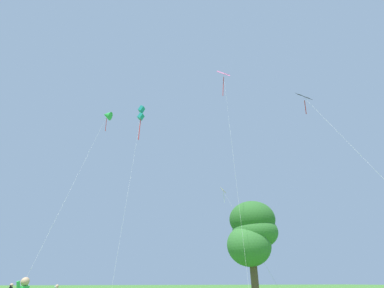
{
  "coord_description": "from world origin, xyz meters",
  "views": [
    {
      "loc": [
        -0.48,
        -5.72,
        1.64
      ],
      "look_at": [
        8.73,
        22.58,
        16.4
      ],
      "focal_mm": 26.15,
      "sensor_mm": 36.0,
      "label": 1
    }
  ],
  "objects": [
    {
      "name": "kite_pink_low",
      "position": [
        12.45,
        20.58,
        25.22
      ],
      "size": [
        3.36,
        7.14,
        27.42
      ],
      "color": "pink",
      "rests_on": "ground_plane"
    },
    {
      "name": "kite_black_large",
      "position": [
        16.01,
        10.96,
        16.23
      ],
      "size": [
        1.48,
        9.24,
        17.65
      ],
      "color": "black",
      "rests_on": "ground_plane"
    },
    {
      "name": "tree_left_oak",
      "position": [
        13.83,
        19.32,
        6.03
      ],
      "size": [
        5.11,
        4.5,
        9.04
      ],
      "color": "brown",
      "rests_on": "ground_plane"
    },
    {
      "name": "kite_teal_box",
      "position": [
        3.01,
        28.24,
        22.91
      ],
      "size": [
        2.54,
        9.79,
        24.2
      ],
      "color": "teal",
      "rests_on": "ground_plane"
    },
    {
      "name": "kite_yellow_diamond",
      "position": [
        13.74,
        24.49,
        10.88
      ],
      "size": [
        3.43,
        6.27,
        12.25
      ],
      "color": "yellow",
      "rests_on": "ground_plane"
    },
    {
      "name": "kite_green_small",
      "position": [
        -1.46,
        27.69,
        21.47
      ],
      "size": [
        4.44,
        11.17,
        22.21
      ],
      "color": "green",
      "rests_on": "ground_plane"
    }
  ]
}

